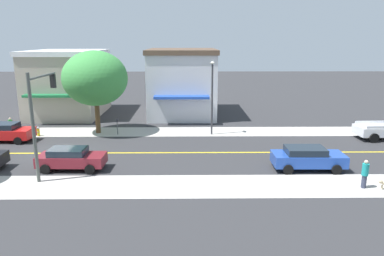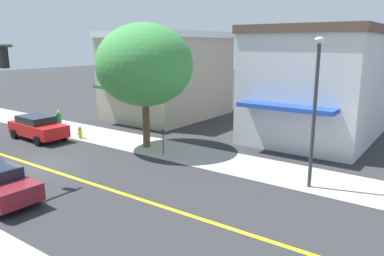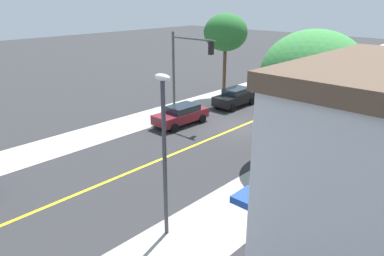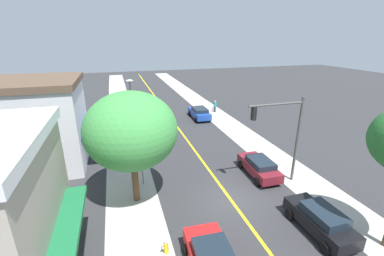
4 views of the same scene
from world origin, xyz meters
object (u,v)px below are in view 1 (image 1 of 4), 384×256
Objects in this scene: street_tree_left_near at (95,78)px; pedestrian_green_shirt at (11,126)px; street_lamp at (212,90)px; parking_meter at (117,124)px; fire_hydrant at (38,131)px; red_sedan_left_curb at (5,132)px; maroon_sedan_right_curb at (71,158)px; pedestrian_teal_shirt at (365,173)px; traffic_light_mast at (40,107)px; blue_sedan_right_curb at (308,158)px.

street_tree_left_near reaches higher than pedestrian_green_shirt.
street_tree_left_near is at bearing -93.83° from street_lamp.
fire_hydrant is at bearing -87.00° from parking_meter.
maroon_sedan_right_curb is at bearing -39.10° from red_sedan_left_curb.
pedestrian_green_shirt is (-0.14, -2.45, 0.44)m from fire_hydrant.
street_tree_left_near is 8.61m from pedestrian_green_shirt.
pedestrian_teal_shirt is at bearing -8.87° from maroon_sedan_right_curb.
fire_hydrant is at bearing 9.75° from pedestrian_teal_shirt.
parking_meter is 0.89× the size of pedestrian_green_shirt.
pedestrian_teal_shirt is (3.27, 17.82, 0.11)m from maroon_sedan_right_curb.
traffic_light_mast reaches higher than pedestrian_teal_shirt.
street_tree_left_near reaches higher than traffic_light_mast.
red_sedan_left_curb is 1.99m from pedestrian_green_shirt.
pedestrian_teal_shirt is at bearing 63.17° from fire_hydrant.
street_tree_left_near reaches higher than pedestrian_teal_shirt.
fire_hydrant is 0.19× the size of maroon_sedan_right_curb.
pedestrian_green_shirt is at bearing -89.43° from street_lamp.
pedestrian_green_shirt reaches higher than red_sedan_left_curb.
red_sedan_left_curb is at bearing -68.36° from street_tree_left_near.
pedestrian_green_shirt reaches higher than fire_hydrant.
red_sedan_left_curb is at bearing 39.35° from traffic_light_mast.
red_sedan_left_curb is 2.78× the size of pedestrian_green_shirt.
street_tree_left_near is 9.00× the size of fire_hydrant.
red_sedan_left_curb is 27.33m from pedestrian_teal_shirt.
fire_hydrant is 0.49× the size of pedestrian_teal_shirt.
red_sedan_left_curb reaches higher than parking_meter.
blue_sedan_right_curb is 2.88× the size of pedestrian_green_shirt.
fire_hydrant is at bearing 24.28° from traffic_light_mast.
pedestrian_teal_shirt is at bearing 33.34° from street_lamp.
parking_meter is at bearing 16.16° from red_sedan_left_curb.
traffic_light_mast is at bearing -4.40° from street_tree_left_near.
street_lamp reaches higher than blue_sedan_right_curb.
traffic_light_mast reaches higher than street_lamp.
street_lamp is 17.83m from red_sedan_left_curb.
pedestrian_teal_shirt is at bearing 54.98° from street_tree_left_near.
parking_meter is 0.31× the size of blue_sedan_right_curb.
street_tree_left_near reaches higher than fire_hydrant.
pedestrian_green_shirt is 28.49m from pedestrian_teal_shirt.
fire_hydrant is 22.85m from blue_sedan_right_curb.
street_tree_left_near is at bearing 101.32° from fire_hydrant.
maroon_sedan_right_curb is 11.85m from pedestrian_green_shirt.
parking_meter and maroon_sedan_right_curb have the same top height.
blue_sedan_right_curb is at bearing 32.30° from street_lamp.
street_tree_left_near is 4.57× the size of pedestrian_green_shirt.
pedestrian_green_shirt reaches higher than blue_sedan_right_curb.
pedestrian_green_shirt is at bearing -93.39° from fire_hydrant.
street_lamp is at bearing 9.54° from red_sedan_left_curb.
street_tree_left_near is 19.23m from blue_sedan_right_curb.
pedestrian_teal_shirt is (3.12, 2.29, 0.08)m from blue_sedan_right_curb.
traffic_light_mast reaches higher than fire_hydrant.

